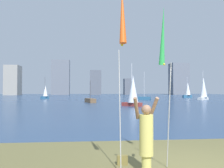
# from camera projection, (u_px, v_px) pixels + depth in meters

# --- Properties ---
(ground) EXTENTS (120.00, 138.00, 0.12)m
(ground) POSITION_uv_depth(u_px,v_px,m) (101.00, 99.00, 56.62)
(ground) COLOR brown
(person) EXTENTS (0.65, 0.48, 1.78)m
(person) POSITION_uv_depth(u_px,v_px,m) (146.00, 135.00, 5.65)
(person) COLOR #D8CC66
(person) RESTS_ON ground
(kite_flag_left) EXTENTS (0.16, 0.85, 4.35)m
(kite_flag_left) POSITION_uv_depth(u_px,v_px,m) (122.00, 18.00, 5.36)
(kite_flag_left) COLOR #B2B2B7
(kite_flag_left) RESTS_ON ground
(kite_flag_right) EXTENTS (0.16, 0.84, 4.17)m
(kite_flag_right) POSITION_uv_depth(u_px,v_px,m) (163.00, 39.00, 6.37)
(kite_flag_right) COLOR #B2B2B7
(kite_flag_right) RESTS_ON ground
(bag) EXTENTS (0.28, 0.13, 0.25)m
(bag) POSITION_uv_depth(u_px,v_px,m) (122.00, 160.00, 6.21)
(bag) COLOR olive
(bag) RESTS_ON ground
(sailboat_2) EXTENTS (2.40, 2.37, 5.26)m
(sailboat_2) POSITION_uv_depth(u_px,v_px,m) (133.00, 91.00, 29.09)
(sailboat_2) COLOR maroon
(sailboat_2) RESTS_ON ground
(sailboat_3) EXTENTS (2.82, 2.41, 5.84)m
(sailboat_3) POSITION_uv_depth(u_px,v_px,m) (203.00, 89.00, 48.48)
(sailboat_3) COLOR silver
(sailboat_3) RESTS_ON ground
(sailboat_4) EXTENTS (1.84, 3.29, 3.51)m
(sailboat_4) POSITION_uv_depth(u_px,v_px,m) (90.00, 100.00, 37.74)
(sailboat_4) COLOR brown
(sailboat_4) RESTS_ON ground
(sailboat_6) EXTENTS (1.75, 1.87, 5.00)m
(sailboat_6) POSITION_uv_depth(u_px,v_px,m) (45.00, 92.00, 54.60)
(sailboat_6) COLOR #2D6084
(sailboat_6) RESTS_ON ground
(sailboat_7) EXTENTS (2.66, 1.94, 5.78)m
(sailboat_7) POSITION_uv_depth(u_px,v_px,m) (144.00, 98.00, 49.01)
(sailboat_7) COLOR #2D6084
(sailboat_7) RESTS_ON ground
(sailboat_8) EXTENTS (2.71, 1.59, 5.50)m
(sailboat_8) POSITION_uv_depth(u_px,v_px,m) (188.00, 90.00, 62.71)
(sailboat_8) COLOR #2D6084
(sailboat_8) RESTS_ON ground
(skyline_tower_0) EXTENTS (5.40, 6.75, 11.95)m
(skyline_tower_0) POSITION_uv_depth(u_px,v_px,m) (13.00, 80.00, 96.43)
(skyline_tower_0) COLOR gray
(skyline_tower_0) RESTS_ON ground
(skyline_tower_1) EXTENTS (7.53, 3.49, 14.77)m
(skyline_tower_1) POSITION_uv_depth(u_px,v_px,m) (61.00, 77.00, 101.04)
(skyline_tower_1) COLOR slate
(skyline_tower_1) RESTS_ON ground
(skyline_tower_2) EXTENTS (4.81, 3.21, 10.55)m
(skyline_tower_2) POSITION_uv_depth(u_px,v_px,m) (96.00, 82.00, 102.57)
(skyline_tower_2) COLOR #565B66
(skyline_tower_2) RESTS_ON ground
(skyline_tower_3) EXTENTS (3.95, 4.37, 7.09)m
(skyline_tower_3) POSITION_uv_depth(u_px,v_px,m) (128.00, 87.00, 105.93)
(skyline_tower_3) COLOR #565B66
(skyline_tower_3) RESTS_ON ground
(skyline_tower_4) EXTENTS (7.56, 6.52, 13.99)m
(skyline_tower_4) POSITION_uv_depth(u_px,v_px,m) (179.00, 79.00, 106.82)
(skyline_tower_4) COLOR slate
(skyline_tower_4) RESTS_ON ground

